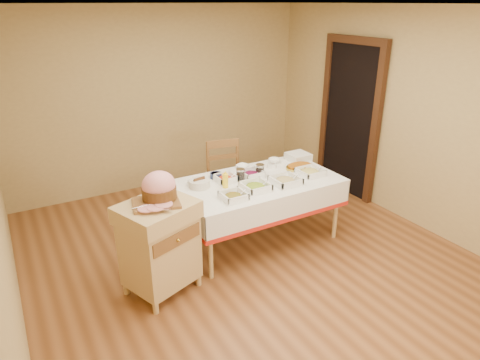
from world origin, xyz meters
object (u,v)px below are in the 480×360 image
Objects in this scene: dining_chair at (226,181)px; mustard_bottle at (225,180)px; plate_stack at (298,157)px; butcher_cart at (160,243)px; ham_on_board at (159,189)px; bread_basket at (199,183)px; preserve_jar_right at (260,170)px; brass_platter at (299,167)px; preserve_jar_left at (240,175)px; dining_table at (258,193)px.

dining_chair is 5.26× the size of mustard_bottle.
butcher_cart is at bearing -162.71° from plate_stack.
dining_chair is 2.31× the size of ham_on_board.
bread_basket is at bearing -174.33° from plate_stack.
ham_on_board reaches higher than dining_chair.
preserve_jar_right is at bearing 18.57° from butcher_cart.
preserve_jar_right is at bearing -165.42° from plate_stack.
ham_on_board is 1.24× the size of brass_platter.
ham_on_board reaches higher than brass_platter.
brass_platter is at bearing -4.01° from bread_basket.
plate_stack reaches higher than brass_platter.
bread_basket reaches higher than brass_platter.
mustard_bottle is at bearing -118.96° from dining_chair.
dining_chair is 0.62m from preserve_jar_left.
butcher_cart reaches higher than bread_basket.
dining_chair is 0.63m from preserve_jar_right.
ham_on_board reaches higher than plate_stack.
ham_on_board is 3.34× the size of preserve_jar_right.
butcher_cart is 0.91× the size of dining_chair.
preserve_jar_right reaches higher than plate_stack.
preserve_jar_right is 0.68× the size of mustard_bottle.
plate_stack is at bearing 56.22° from brass_platter.
dining_chair is at bearing 78.68° from preserve_jar_left.
bread_basket is at bearing -139.95° from dining_chair.
preserve_jar_right is at bearing 50.89° from dining_table.
bread_basket is at bearing 175.91° from preserve_jar_left.
ham_on_board reaches higher than preserve_jar_right.
dining_table is 0.87m from plate_stack.
butcher_cart is at bearing -142.30° from bread_basket.
dining_table is at bearing -173.92° from brass_platter.
plate_stack is (1.20, 0.29, -0.04)m from mustard_bottle.
dining_chair is at bearing 40.05° from bread_basket.
preserve_jar_right is at bearing 174.14° from brass_platter.
brass_platter is at bearing -41.13° from dining_chair.
preserve_jar_right is 0.53m from brass_platter.
bread_basket is (-0.24, 0.15, -0.04)m from mustard_bottle.
dining_chair is 0.83m from bread_basket.
dining_table is 14.35× the size of preserve_jar_left.
preserve_jar_right is at bearing -74.35° from dining_chair.
bread_basket is 1.45m from plate_stack.
mustard_bottle is at bearing -31.23° from bread_basket.
butcher_cart is 1.28m from preserve_jar_left.
mustard_bottle reaches higher than dining_table.
dining_table is 0.30m from preserve_jar_left.
brass_platter is (1.94, 0.42, 0.25)m from butcher_cart.
mustard_bottle is at bearing -166.44° from plate_stack.
plate_stack is at bearing 13.56° from mustard_bottle.
dining_chair reaches higher than preserve_jar_right.
bread_basket is at bearing 175.99° from brass_platter.
dining_chair reaches higher than plate_stack.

